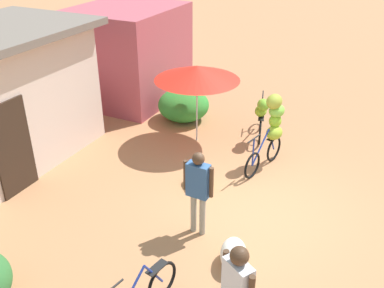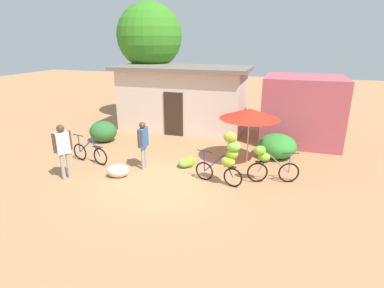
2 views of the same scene
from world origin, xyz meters
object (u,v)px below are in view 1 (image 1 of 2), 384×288
Objects in this scene: shop_pink at (128,54)px; market_umbrella at (197,73)px; banana_pile_on_ground at (198,180)px; bicycle_near_pile at (273,124)px; person_vendor at (198,185)px; produce_sack at (233,254)px; bicycle_center_loaded at (261,114)px.

shop_pink is 1.54× the size of market_umbrella.
banana_pile_on_ground is (-1.93, -0.96, -1.66)m from market_umbrella.
bicycle_near_pile is 1.03× the size of person_vendor.
market_umbrella is 2.98× the size of produce_sack.
shop_pink is at bearing 43.35° from person_vendor.
market_umbrella is 2.90× the size of banana_pile_on_ground.
produce_sack is at bearing -172.38° from bicycle_near_pile.
market_umbrella is (-1.81, -3.20, 0.42)m from shop_pink.
person_vendor is (-4.07, -0.17, 0.32)m from bicycle_center_loaded.
bicycle_center_loaded reaches higher than produce_sack.
produce_sack is at bearing -119.37° from person_vendor.
person_vendor reaches higher than banana_pile_on_ground.
market_umbrella is 2.21m from bicycle_near_pile.
person_vendor is at bearing 171.90° from bicycle_near_pile.
person_vendor is at bearing -177.57° from bicycle_center_loaded.
produce_sack is (-1.86, -1.53, 0.06)m from banana_pile_on_ground.
person_vendor is at bearing -136.65° from shop_pink.
bicycle_center_loaded reaches higher than banana_pile_on_ground.
market_umbrella is 4.81m from produce_sack.
bicycle_near_pile is 2.12m from banana_pile_on_ground.
banana_pile_on_ground is 1.73m from person_vendor.
person_vendor reaches higher than bicycle_center_loaded.
market_umbrella reaches higher than produce_sack.
market_umbrella is at bearing -119.45° from shop_pink.
shop_pink is at bearing 45.53° from produce_sack.
bicycle_near_pile is (-0.31, -2.03, -0.81)m from market_umbrella.
produce_sack is at bearing -134.47° from shop_pink.
market_umbrella is 2.72m from banana_pile_on_ground.
produce_sack is 0.42× the size of person_vendor.
banana_pile_on_ground is at bearing -153.47° from market_umbrella.
produce_sack is 1.29m from person_vendor.
bicycle_center_loaded is at bearing 28.64° from bicycle_near_pile.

